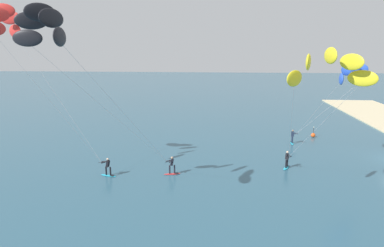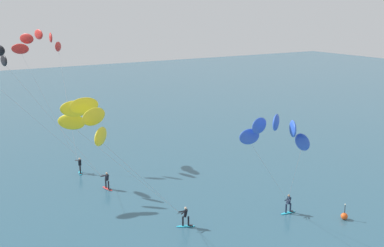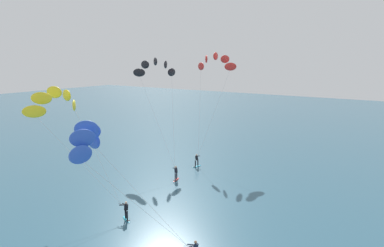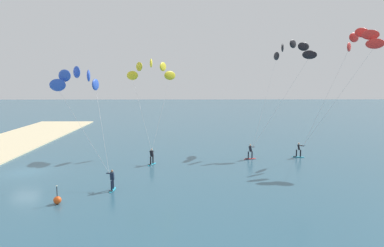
{
  "view_description": "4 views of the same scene",
  "coord_description": "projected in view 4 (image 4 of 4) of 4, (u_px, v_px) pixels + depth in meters",
  "views": [
    {
      "loc": [
        -34.53,
        18.38,
        11.33
      ],
      "look_at": [
        -4.63,
        20.69,
        4.55
      ],
      "focal_mm": 31.99,
      "sensor_mm": 36.0,
      "label": 1
    },
    {
      "loc": [
        -19.9,
        -17.26,
        16.78
      ],
      "look_at": [
        0.39,
        16.54,
        6.96
      ],
      "focal_mm": 43.28,
      "sensor_mm": 36.0,
      "label": 2
    },
    {
      "loc": [
        17.86,
        -9.33,
        13.9
      ],
      "look_at": [
        -2.08,
        20.56,
        7.26
      ],
      "focal_mm": 33.62,
      "sensor_mm": 36.0,
      "label": 3
    },
    {
      "loc": [
        33.69,
        15.51,
        8.9
      ],
      "look_at": [
        -1.76,
        15.92,
        4.46
      ],
      "focal_mm": 33.82,
      "sensor_mm": 36.0,
      "label": 4
    }
  ],
  "objects": [
    {
      "name": "kitesurfer_far_out",
      "position": [
        291.0,
        53.0,
        46.57
      ],
      "size": [
        11.05,
        10.23,
        13.88
      ],
      "color": "red",
      "rests_on": "ground"
    },
    {
      "name": "marker_buoy",
      "position": [
        57.0,
        200.0,
        25.73
      ],
      "size": [
        0.56,
        0.56,
        1.38
      ],
      "color": "#EA5119",
      "rests_on": "ground"
    },
    {
      "name": "ground_plane",
      "position": [
        25.0,
        173.0,
        34.35
      ],
      "size": [
        240.0,
        240.0,
        0.0
      ],
      "primitive_type": "plane",
      "color": "#2D566B"
    },
    {
      "name": "kitesurfer_nearshore",
      "position": [
        151.0,
        72.0,
        43.87
      ],
      "size": [
        9.78,
        6.19,
        11.29
      ],
      "color": "#23ADD1",
      "rests_on": "ground"
    },
    {
      "name": "kitesurfer_mid_water",
      "position": [
        78.0,
        83.0,
        32.97
      ],
      "size": [
        8.09,
        6.6,
        10.02
      ],
      "color": "#23ADD1",
      "rests_on": "ground"
    },
    {
      "name": "kitesurfer_downwind",
      "position": [
        359.0,
        43.0,
        40.93
      ],
      "size": [
        5.84,
        9.31,
        14.59
      ],
      "color": "#23ADD1",
      "rests_on": "ground"
    }
  ]
}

